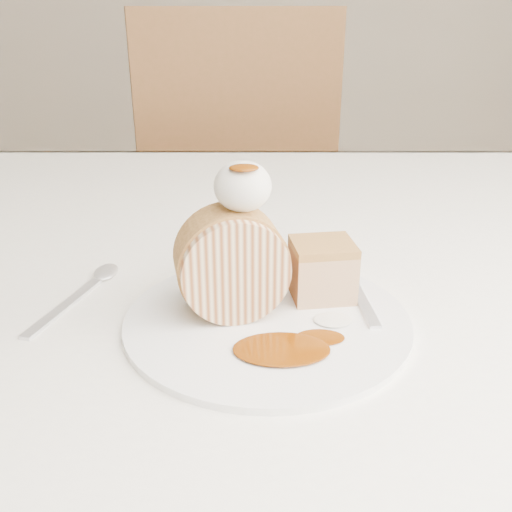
{
  "coord_description": "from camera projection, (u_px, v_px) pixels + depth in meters",
  "views": [
    {
      "loc": [
        -0.04,
        -0.45,
        1.01
      ],
      "look_at": [
        -0.04,
        0.01,
        0.81
      ],
      "focal_mm": 40.0,
      "sensor_mm": 36.0,
      "label": 1
    }
  ],
  "objects": [
    {
      "name": "table",
      "position": [
        290.0,
        302.0,
        0.74
      ],
      "size": [
        1.4,
        0.9,
        0.75
      ],
      "color": "white",
      "rests_on": "ground"
    },
    {
      "name": "chair_far",
      "position": [
        231.0,
        186.0,
        1.49
      ],
      "size": [
        0.58,
        0.58,
        1.01
      ],
      "rotation": [
        0.0,
        0.0,
        3.39
      ],
      "color": "brown",
      "rests_on": "ground"
    },
    {
      "name": "plate",
      "position": [
        267.0,
        320.0,
        0.51
      ],
      "size": [
        0.29,
        0.29,
        0.01
      ],
      "primitive_type": "cylinder",
      "rotation": [
        0.0,
        0.0,
        0.14
      ],
      "color": "white",
      "rests_on": "table"
    },
    {
      "name": "roulade_slice",
      "position": [
        232.0,
        264.0,
        0.5
      ],
      "size": [
        0.1,
        0.07,
        0.09
      ],
      "primitive_type": "cylinder",
      "rotation": [
        1.57,
        0.0,
        0.21
      ],
      "color": "beige",
      "rests_on": "plate"
    },
    {
      "name": "cake_chunk",
      "position": [
        322.0,
        273.0,
        0.54
      ],
      "size": [
        0.06,
        0.06,
        0.05
      ],
      "primitive_type": "cube",
      "rotation": [
        0.0,
        0.0,
        0.14
      ],
      "color": "#B28143",
      "rests_on": "plate"
    },
    {
      "name": "whipped_cream",
      "position": [
        243.0,
        186.0,
        0.48
      ],
      "size": [
        0.05,
        0.05,
        0.04
      ],
      "primitive_type": "ellipsoid",
      "color": "silver",
      "rests_on": "roulade_slice"
    },
    {
      "name": "caramel_drizzle",
      "position": [
        244.0,
        161.0,
        0.46
      ],
      "size": [
        0.02,
        0.02,
        0.01
      ],
      "primitive_type": "ellipsoid",
      "color": "#652B04",
      "rests_on": "whipped_cream"
    },
    {
      "name": "caramel_pool",
      "position": [
        281.0,
        349.0,
        0.46
      ],
      "size": [
        0.09,
        0.06,
        0.0
      ],
      "primitive_type": null,
      "rotation": [
        0.0,
        0.0,
        0.14
      ],
      "color": "#652B04",
      "rests_on": "plate"
    },
    {
      "name": "fork",
      "position": [
        361.0,
        298.0,
        0.54
      ],
      "size": [
        0.03,
        0.15,
        0.0
      ],
      "primitive_type": "cube",
      "rotation": [
        0.0,
        0.0,
        0.08
      ],
      "color": "silver",
      "rests_on": "plate"
    },
    {
      "name": "spoon",
      "position": [
        64.0,
        307.0,
        0.54
      ],
      "size": [
        0.06,
        0.14,
        0.0
      ],
      "primitive_type": "cube",
      "rotation": [
        0.0,
        0.0,
        -0.29
      ],
      "color": "silver",
      "rests_on": "table"
    }
  ]
}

